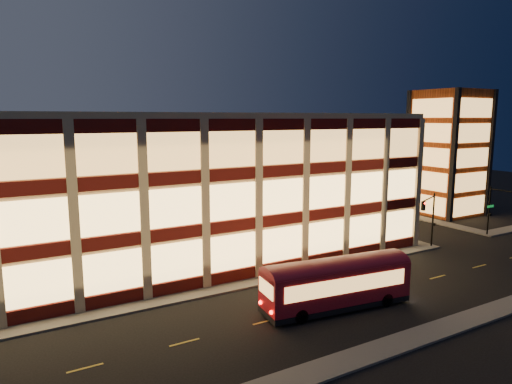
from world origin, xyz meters
TOP-DOWN VIEW (x-y plane):
  - ground at (0.00, 0.00)m, footprint 200.00×200.00m
  - sidewalk_office_south at (-3.00, 1.00)m, footprint 54.00×2.00m
  - sidewalk_office_east at (23.00, 17.00)m, footprint 2.00×30.00m
  - sidewalk_tower_west at (34.00, 17.00)m, footprint 2.00×30.00m
  - sidewalk_near at (0.00, -13.00)m, footprint 100.00×2.00m
  - office_building at (-2.91, 16.91)m, footprint 50.45×30.45m
  - stair_tower at (39.95, 11.95)m, footprint 8.60×8.60m
  - traffic_signal_far at (22.21, 0.24)m, footprint 3.79×1.87m
  - traffic_signal_right at (33.50, -0.62)m, footprint 1.20×4.37m
  - trolley_bus at (3.76, -6.65)m, footprint 11.68×4.22m

SIDE VIEW (x-z plane):
  - ground at x=0.00m, z-range 0.00..0.00m
  - sidewalk_office_south at x=-3.00m, z-range 0.00..0.15m
  - sidewalk_office_east at x=23.00m, z-range 0.00..0.15m
  - sidewalk_tower_west at x=34.00m, z-range 0.00..0.15m
  - sidewalk_near at x=0.00m, z-range 0.00..0.15m
  - trolley_bus at x=3.76m, z-range 0.21..4.08m
  - traffic_signal_right at x=33.50m, z-range 1.10..7.10m
  - traffic_signal_far at x=22.21m, z-range 1.11..7.11m
  - office_building at x=-2.91m, z-range 0.00..14.50m
  - stair_tower at x=39.95m, z-range -0.01..17.99m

